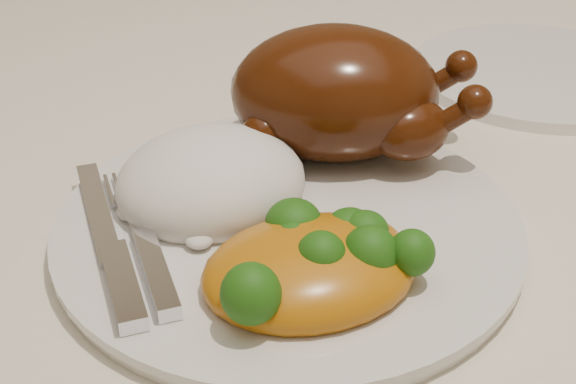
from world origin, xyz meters
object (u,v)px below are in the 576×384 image
object	(u,v)px
side_plate	(538,73)
roast_chicken	(341,93)
dinner_plate	(288,228)
dining_table	(430,288)

from	to	relation	value
side_plate	roast_chicken	xyz separation A→B (m)	(-0.22, -0.08, 0.05)
dinner_plate	side_plate	world-z (taller)	dinner_plate
side_plate	roast_chicken	size ratio (longest dim) A/B	1.14
dining_table	side_plate	bearing A→B (deg)	35.63
dining_table	side_plate	xyz separation A→B (m)	(0.16, 0.11, 0.11)
dining_table	dinner_plate	distance (m)	0.17
dinner_plate	side_plate	distance (m)	0.32
dining_table	dinner_plate	xyz separation A→B (m)	(-0.13, -0.03, 0.11)
dinner_plate	side_plate	bearing A→B (deg)	27.00
side_plate	roast_chicken	world-z (taller)	roast_chicken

